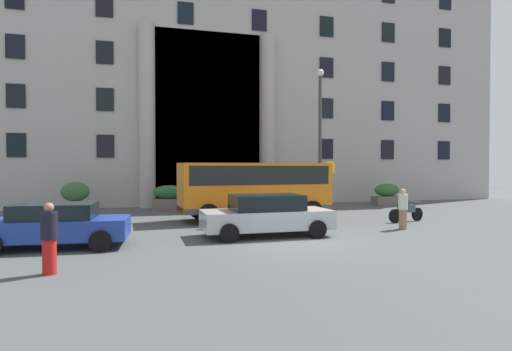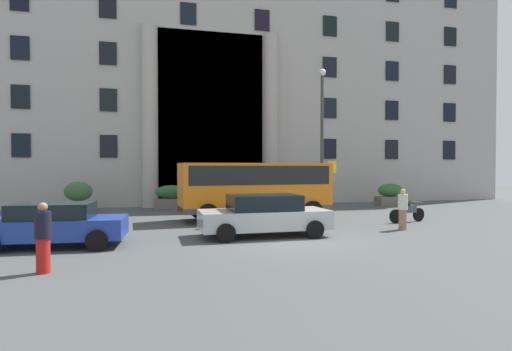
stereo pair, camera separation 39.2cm
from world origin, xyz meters
The scene contains 16 objects.
ground_plane centered at (0.00, 0.00, -0.06)m, with size 80.00×64.00×0.12m, color #484C4D.
office_building_facade centered at (0.00, 17.47, 8.30)m, with size 41.14×9.74×16.61m.
orange_minibus centered at (0.08, 5.50, 1.57)m, with size 6.92×2.85×2.60m.
bus_stop_sign centered at (4.61, 7.08, 1.68)m, with size 0.44×0.08×2.72m.
hedge_planter_far_east centered at (-3.49, 10.90, 0.67)m, with size 1.89×0.71×1.40m.
hedge_planter_entrance_right centered at (-8.39, 10.79, 0.79)m, with size 1.50×0.77×1.63m.
hedge_planter_entrance_left centered at (10.04, 10.33, 0.66)m, with size 1.78×0.92×1.37m.
hedge_planter_far_west centered at (0.44, 10.55, 0.75)m, with size 1.50×0.88×1.55m.
parked_compact_extra centered at (-0.67, 1.08, 0.74)m, with size 4.51×2.13×1.45m.
parked_hatchback_near centered at (-7.38, 0.63, 0.70)m, with size 4.28×2.15×1.34m.
motorcycle_far_end centered at (-1.70, 3.05, 0.46)m, with size 1.95×0.68×0.89m.
motorcycle_near_kerb centered at (-8.85, 3.20, 0.46)m, with size 2.02×0.55×0.89m.
scooter_by_planter centered at (6.33, 3.06, 0.46)m, with size 1.95×0.67×0.89m.
pedestrian_man_red_shirt centered at (4.92, 1.21, 0.79)m, with size 0.36×0.36×1.58m.
pedestrian_man_crossing centered at (-6.87, -2.63, 0.81)m, with size 0.36×0.36×1.62m.
lamppost_plaza_centre centered at (4.66, 8.55, 4.57)m, with size 0.40×0.40×7.87m.
Camera 1 is at (-4.75, -12.79, 2.43)m, focal length 28.95 mm.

